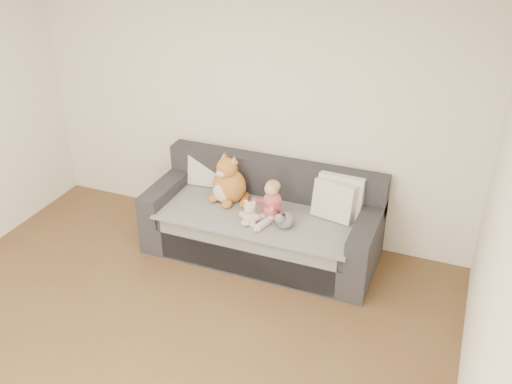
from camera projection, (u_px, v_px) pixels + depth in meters
The scene contains 10 objects.
room_shell at pixel (130, 208), 3.78m from camera, with size 5.00×5.00×5.00m.
sofa at pixel (263, 223), 5.49m from camera, with size 2.20×0.94×0.85m.
cushion_left at pixel (208, 168), 5.77m from camera, with size 0.40×0.21×0.36m.
cushion_right_back at pixel (341, 195), 5.24m from camera, with size 0.43×0.21×0.40m.
cushion_right_front at pixel (334, 200), 5.19m from camera, with size 0.42×0.25×0.37m.
toddler at pixel (270, 204), 5.17m from camera, with size 0.29×0.39×0.39m.
plush_cat at pixel (228, 183), 5.46m from camera, with size 0.39×0.35×0.51m.
teddy_bear at pixel (250, 215), 5.12m from camera, with size 0.20×0.15×0.25m.
plush_cow at pixel (285, 220), 5.08m from camera, with size 0.15×0.23×0.19m.
sippy_cup at pixel (249, 209), 5.27m from camera, with size 0.11×0.10×0.13m.
Camera 1 is at (1.99, -2.30, 3.22)m, focal length 40.00 mm.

